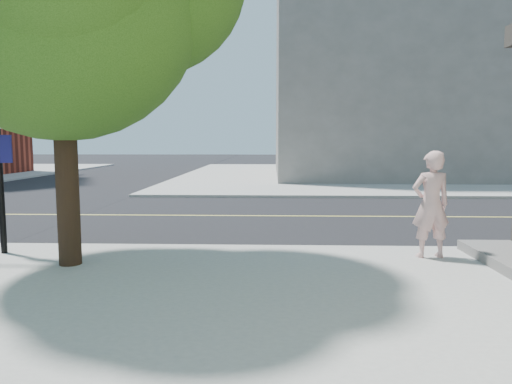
{
  "coord_description": "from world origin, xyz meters",
  "views": [
    {
      "loc": [
        4.72,
        -9.58,
        2.25
      ],
      "look_at": [
        4.42,
        -0.78,
        1.3
      ],
      "focal_mm": 33.28,
      "sensor_mm": 36.0,
      "label": 1
    }
  ],
  "objects": [
    {
      "name": "man_on_phone",
      "position": [
        7.61,
        -0.92,
        1.1
      ],
      "size": [
        0.77,
        0.56,
        1.96
      ],
      "primitive_type": "imported",
      "rotation": [
        0.0,
        0.0,
        3.27
      ],
      "color": "#D6A5A0",
      "rests_on": "sidewalk_se"
    },
    {
      "name": "road_ew",
      "position": [
        0.0,
        4.5,
        0.01
      ],
      "size": [
        140.0,
        9.0,
        0.01
      ],
      "primitive_type": "cube",
      "color": "black",
      "rests_on": "ground"
    },
    {
      "name": "filler_ne",
      "position": [
        14.0,
        22.0,
        7.12
      ],
      "size": [
        18.0,
        16.0,
        14.0
      ],
      "primitive_type": "cube",
      "color": "slate",
      "rests_on": "sidewalk_ne"
    },
    {
      "name": "ground",
      "position": [
        0.0,
        0.0,
        0.0
      ],
      "size": [
        140.0,
        140.0,
        0.0
      ],
      "primitive_type": "plane",
      "color": "black",
      "rests_on": "ground"
    },
    {
      "name": "sidewalk_ne",
      "position": [
        13.5,
        21.5,
        0.06
      ],
      "size": [
        29.0,
        25.0,
        0.12
      ],
      "primitive_type": "cube",
      "color": "#9F9E98",
      "rests_on": "ground"
    }
  ]
}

